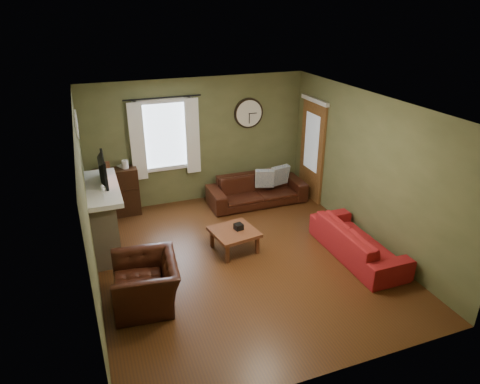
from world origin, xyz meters
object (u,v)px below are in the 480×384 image
object	(u,v)px
armchair	(146,283)
coffee_table	(234,240)
bookshelf	(118,192)
sofa_red	(358,241)
sofa_brown	(257,190)

from	to	relation	value
armchair	coffee_table	distance (m)	1.87
bookshelf	armchair	world-z (taller)	bookshelf
coffee_table	sofa_red	bearing A→B (deg)	-25.39
sofa_brown	sofa_red	xyz separation A→B (m)	(0.78, -2.52, -0.02)
bookshelf	armchair	distance (m)	2.98
sofa_red	coffee_table	bearing A→B (deg)	64.61
coffee_table	bookshelf	bearing A→B (deg)	129.39
bookshelf	coffee_table	bearing A→B (deg)	-50.61
bookshelf	sofa_red	world-z (taller)	bookshelf
sofa_brown	armchair	bearing A→B (deg)	-137.27
bookshelf	sofa_brown	bearing A→B (deg)	-9.09
armchair	coffee_table	xyz separation A→B (m)	(1.64, 0.89, -0.14)
bookshelf	sofa_red	size ratio (longest dim) A/B	0.50
armchair	coffee_table	size ratio (longest dim) A/B	1.43
armchair	coffee_table	world-z (taller)	armchair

